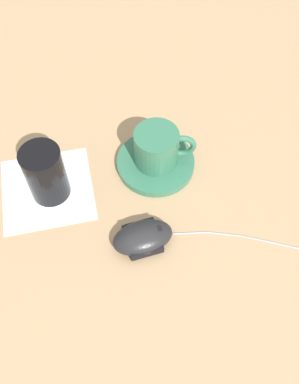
% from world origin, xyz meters
% --- Properties ---
extents(ground_plane, '(3.00, 3.00, 0.00)m').
position_xyz_m(ground_plane, '(0.00, 0.00, 0.00)').
color(ground_plane, '#9E7F5B').
extents(saucer, '(0.14, 0.14, 0.01)m').
position_xyz_m(saucer, '(0.12, -0.01, 0.01)').
color(saucer, '#2D664C').
rests_on(saucer, ground).
extents(coffee_cup, '(0.10, 0.08, 0.07)m').
position_xyz_m(coffee_cup, '(0.12, -0.01, 0.05)').
color(coffee_cup, '#2D664C').
rests_on(coffee_cup, saucer).
extents(computer_mouse, '(0.10, 0.06, 0.04)m').
position_xyz_m(computer_mouse, '(0.04, -0.14, 0.02)').
color(computer_mouse, black).
rests_on(computer_mouse, ground).
extents(mouse_cable, '(0.31, 0.11, 0.00)m').
position_xyz_m(mouse_cable, '(0.24, -0.21, 0.00)').
color(mouse_cable, gray).
rests_on(mouse_cable, ground).
extents(napkin_under_glass, '(0.17, 0.17, 0.00)m').
position_xyz_m(napkin_under_glass, '(-0.08, 0.01, 0.00)').
color(napkin_under_glass, white).
rests_on(napkin_under_glass, ground).
extents(drinking_glass, '(0.07, 0.07, 0.10)m').
position_xyz_m(drinking_glass, '(-0.07, 0.00, 0.05)').
color(drinking_glass, black).
rests_on(drinking_glass, napkin_under_glass).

